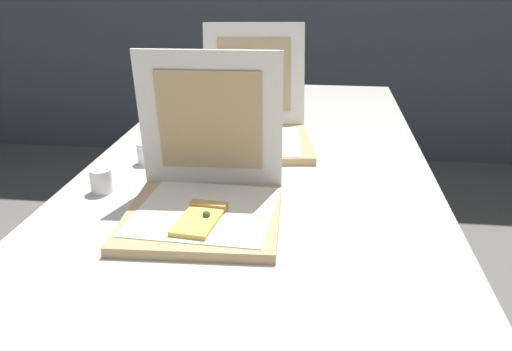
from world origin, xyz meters
TOP-DOWN VIEW (x-y plane):
  - table at (0.00, 0.62)m, footprint 0.94×2.25m
  - pizza_box_front at (-0.08, 0.35)m, footprint 0.35×0.35m
  - pizza_box_middle at (-0.03, 0.88)m, footprint 0.39×0.46m
  - cup_white_mid at (-0.31, 0.65)m, footprint 0.05×0.05m
  - cup_white_near_center at (-0.36, 0.44)m, footprint 0.05×0.05m

SIDE VIEW (x-z plane):
  - table at x=0.00m, z-range 0.33..1.07m
  - cup_white_mid at x=-0.31m, z-range 0.75..0.81m
  - cup_white_near_center at x=-0.36m, z-range 0.75..0.81m
  - pizza_box_front at x=-0.08m, z-range 0.62..0.97m
  - pizza_box_middle at x=-0.03m, z-range 0.62..0.97m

